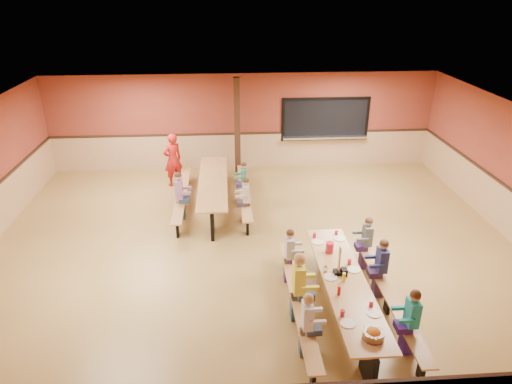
{
  "coord_description": "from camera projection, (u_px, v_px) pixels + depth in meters",
  "views": [
    {
      "loc": [
        -0.56,
        -8.86,
        5.49
      ],
      "look_at": [
        0.09,
        0.51,
        1.15
      ],
      "focal_mm": 32.0,
      "sensor_mm": 36.0,
      "label": 1
    }
  ],
  "objects": [
    {
      "name": "seated_child_purple_sec",
      "position": [
        180.0,
        196.0,
        11.41
      ],
      "size": [
        0.38,
        0.31,
        1.23
      ],
      "primitive_type": null,
      "color": "#92608B",
      "rests_on": "ground"
    },
    {
      "name": "seated_child_char_right",
      "position": [
        366.0,
        243.0,
        9.41
      ],
      "size": [
        0.34,
        0.28,
        1.16
      ],
      "primitive_type": null,
      "color": "#535A5E",
      "rests_on": "ground"
    },
    {
      "name": "chip_bowl",
      "position": [
        373.0,
        334.0,
        6.65
      ],
      "size": [
        0.32,
        0.32,
        0.15
      ],
      "primitive_type": null,
      "color": "orange",
      "rests_on": "cafeteria_table_main"
    },
    {
      "name": "seated_child_navy_right",
      "position": [
        381.0,
        268.0,
        8.56
      ],
      "size": [
        0.36,
        0.3,
        1.2
      ],
      "primitive_type": null,
      "color": "navy",
      "rests_on": "ground"
    },
    {
      "name": "seated_child_grey_left",
      "position": [
        289.0,
        256.0,
        8.99
      ],
      "size": [
        0.34,
        0.28,
        1.15
      ],
      "primitive_type": null,
      "color": "#B6B6B6",
      "rests_on": "ground"
    },
    {
      "name": "room_envelope",
      "position": [
        253.0,
        221.0,
        10.07
      ],
      "size": [
        12.04,
        10.04,
        3.02
      ],
      "color": "brown",
      "rests_on": "ground"
    },
    {
      "name": "place_settings",
      "position": [
        345.0,
        278.0,
        7.96
      ],
      "size": [
        0.65,
        3.3,
        0.11
      ],
      "primitive_type": null,
      "color": "beige",
      "rests_on": "cafeteria_table_main"
    },
    {
      "name": "seated_child_green_sec",
      "position": [
        244.0,
        182.0,
        12.32
      ],
      "size": [
        0.33,
        0.27,
        1.12
      ],
      "primitive_type": null,
      "color": "#34765B",
      "rests_on": "ground"
    },
    {
      "name": "napkin_dispenser",
      "position": [
        344.0,
        272.0,
        8.1
      ],
      "size": [
        0.1,
        0.14,
        0.13
      ],
      "primitive_type": "cube",
      "color": "black",
      "rests_on": "cafeteria_table_main"
    },
    {
      "name": "seated_child_teal_right",
      "position": [
        411.0,
        322.0,
        7.21
      ],
      "size": [
        0.36,
        0.29,
        1.19
      ],
      "primitive_type": null,
      "color": "teal",
      "rests_on": "ground"
    },
    {
      "name": "seated_child_tan_sec",
      "position": [
        246.0,
        200.0,
        11.26
      ],
      "size": [
        0.34,
        0.28,
        1.16
      ],
      "primitive_type": null,
      "color": "#BDAB96",
      "rests_on": "ground"
    },
    {
      "name": "punch_pitcher",
      "position": [
        330.0,
        248.0,
        8.75
      ],
      "size": [
        0.16,
        0.16,
        0.22
      ],
      "primitive_type": "cylinder",
      "color": "red",
      "rests_on": "cafeteria_table_main"
    },
    {
      "name": "seated_child_white_left",
      "position": [
        307.0,
        325.0,
        7.17
      ],
      "size": [
        0.35,
        0.28,
        1.16
      ],
      "primitive_type": null,
      "color": "silver",
      "rests_on": "ground"
    },
    {
      "name": "ground",
      "position": [
        253.0,
        247.0,
        10.36
      ],
      "size": [
        12.0,
        12.0,
        0.0
      ],
      "primitive_type": "plane",
      "color": "olive",
      "rests_on": "ground"
    },
    {
      "name": "cafeteria_table_main",
      "position": [
        344.0,
        290.0,
        8.07
      ],
      "size": [
        1.91,
        3.7,
        0.74
      ],
      "color": "#A97643",
      "rests_on": "ground"
    },
    {
      "name": "cafeteria_table_second",
      "position": [
        213.0,
        188.0,
        12.05
      ],
      "size": [
        1.91,
        3.7,
        0.74
      ],
      "color": "#A97643",
      "rests_on": "ground"
    },
    {
      "name": "seated_adult_yellow",
      "position": [
        298.0,
        287.0,
        7.94
      ],
      "size": [
        0.42,
        0.34,
        1.31
      ],
      "primitive_type": null,
      "color": "yellow",
      "rests_on": "ground"
    },
    {
      "name": "condiment_ketchup",
      "position": [
        339.0,
        290.0,
        7.58
      ],
      "size": [
        0.06,
        0.06,
        0.17
      ],
      "primitive_type": "cylinder",
      "color": "#B2140F",
      "rests_on": "cafeteria_table_main"
    },
    {
      "name": "condiment_mustard",
      "position": [
        344.0,
        277.0,
        7.92
      ],
      "size": [
        0.06,
        0.06,
        0.17
      ],
      "primitive_type": "cylinder",
      "color": "yellow",
      "rests_on": "cafeteria_table_main"
    },
    {
      "name": "table_paddle",
      "position": [
        339.0,
        267.0,
        8.11
      ],
      "size": [
        0.16,
        0.16,
        0.56
      ],
      "color": "black",
      "rests_on": "cafeteria_table_main"
    },
    {
      "name": "standing_woman",
      "position": [
        173.0,
        160.0,
        13.24
      ],
      "size": [
        0.69,
        0.63,
        1.57
      ],
      "primitive_type": "imported",
      "rotation": [
        0.0,
        0.0,
        3.72
      ],
      "color": "#AD1713",
      "rests_on": "ground"
    },
    {
      "name": "structural_post",
      "position": [
        237.0,
        128.0,
        13.7
      ],
      "size": [
        0.18,
        0.18,
        3.0
      ],
      "primitive_type": "cube",
      "color": "black",
      "rests_on": "ground"
    },
    {
      "name": "kitchen_pass_through",
      "position": [
        325.0,
        121.0,
        14.39
      ],
      "size": [
        2.78,
        0.28,
        1.38
      ],
      "color": "black",
      "rests_on": "ground"
    }
  ]
}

